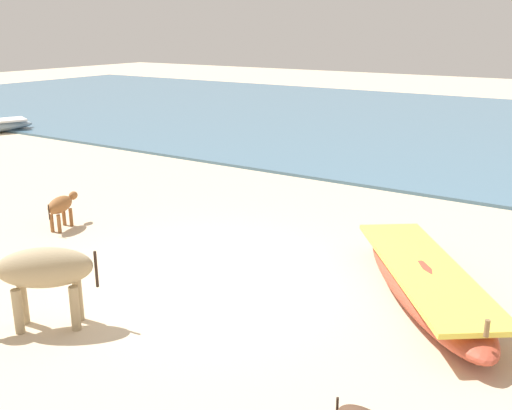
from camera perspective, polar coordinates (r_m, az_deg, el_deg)
ground at (r=9.31m, az=-4.50°, el=-6.91°), size 80.00×80.00×0.00m
sea_water at (r=23.84m, az=20.31°, el=6.89°), size 60.00×20.00×0.08m
fishing_boat_1 at (r=8.80m, az=15.83°, el=-7.06°), size 3.37×4.01×0.70m
calf_far_brown at (r=11.89m, az=-18.18°, el=-0.04°), size 0.50×0.96×0.64m
cow_second_adult_dun at (r=8.01m, az=-20.01°, el=-5.98°), size 1.44×1.31×1.08m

